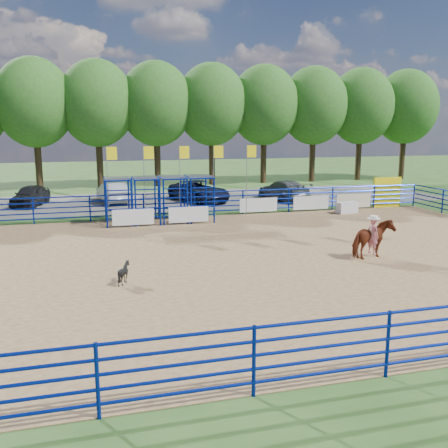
{
  "coord_description": "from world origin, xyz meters",
  "views": [
    {
      "loc": [
        -5.96,
        -18.65,
        5.31
      ],
      "look_at": [
        -0.63,
        1.0,
        1.3
      ],
      "focal_mm": 40.0,
      "sensor_mm": 36.0,
      "label": 1
    }
  ],
  "objects_px": {
    "calf": "(124,273)",
    "car_d": "(283,190)",
    "car_b": "(113,193)",
    "horse_and_rider": "(373,237)",
    "announcer_table": "(347,208)",
    "car_a": "(30,195)",
    "car_c": "(199,191)"
  },
  "relations": [
    {
      "from": "car_b",
      "to": "car_d",
      "type": "xyz_separation_m",
      "value": [
        12.07,
        -1.96,
        0.01
      ]
    },
    {
      "from": "car_b",
      "to": "car_c",
      "type": "relative_size",
      "value": 0.81
    },
    {
      "from": "horse_and_rider",
      "to": "car_c",
      "type": "bearing_deg",
      "value": 101.15
    },
    {
      "from": "calf",
      "to": "car_c",
      "type": "xyz_separation_m",
      "value": [
        6.56,
        17.95,
        0.34
      ]
    },
    {
      "from": "announcer_table",
      "to": "car_d",
      "type": "height_order",
      "value": "car_d"
    },
    {
      "from": "horse_and_rider",
      "to": "car_d",
      "type": "distance_m",
      "value": 16.49
    },
    {
      "from": "horse_and_rider",
      "to": "car_b",
      "type": "distance_m",
      "value": 20.51
    },
    {
      "from": "calf",
      "to": "car_d",
      "type": "relative_size",
      "value": 0.15
    },
    {
      "from": "calf",
      "to": "car_d",
      "type": "height_order",
      "value": "car_d"
    },
    {
      "from": "car_c",
      "to": "horse_and_rider",
      "type": "bearing_deg",
      "value": -101.34
    },
    {
      "from": "calf",
      "to": "car_b",
      "type": "xyz_separation_m",
      "value": [
        0.56,
        18.94,
        0.32
      ]
    },
    {
      "from": "car_a",
      "to": "horse_and_rider",
      "type": "bearing_deg",
      "value": -36.3
    },
    {
      "from": "announcer_table",
      "to": "car_b",
      "type": "relative_size",
      "value": 0.3
    },
    {
      "from": "car_a",
      "to": "car_c",
      "type": "height_order",
      "value": "car_c"
    },
    {
      "from": "car_a",
      "to": "car_b",
      "type": "distance_m",
      "value": 5.43
    },
    {
      "from": "car_d",
      "to": "horse_and_rider",
      "type": "bearing_deg",
      "value": 70.87
    },
    {
      "from": "car_b",
      "to": "horse_and_rider",
      "type": "bearing_deg",
      "value": 106.46
    },
    {
      "from": "horse_and_rider",
      "to": "car_c",
      "type": "height_order",
      "value": "horse_and_rider"
    },
    {
      "from": "announcer_table",
      "to": "car_d",
      "type": "relative_size",
      "value": 0.26
    },
    {
      "from": "horse_and_rider",
      "to": "car_d",
      "type": "relative_size",
      "value": 0.51
    },
    {
      "from": "car_d",
      "to": "announcer_table",
      "type": "bearing_deg",
      "value": 94.97
    },
    {
      "from": "announcer_table",
      "to": "car_c",
      "type": "bearing_deg",
      "value": 136.7
    },
    {
      "from": "car_a",
      "to": "car_d",
      "type": "distance_m",
      "value": 17.61
    },
    {
      "from": "car_b",
      "to": "car_d",
      "type": "relative_size",
      "value": 0.87
    },
    {
      "from": "announcer_table",
      "to": "horse_and_rider",
      "type": "xyz_separation_m",
      "value": [
        -4.34,
        -9.95,
        0.55
      ]
    },
    {
      "from": "car_a",
      "to": "car_b",
      "type": "bearing_deg",
      "value": 14.78
    },
    {
      "from": "announcer_table",
      "to": "horse_and_rider",
      "type": "bearing_deg",
      "value": -113.56
    },
    {
      "from": "announcer_table",
      "to": "car_a",
      "type": "bearing_deg",
      "value": 156.7
    },
    {
      "from": "car_b",
      "to": "car_d",
      "type": "bearing_deg",
      "value": 159.98
    },
    {
      "from": "horse_and_rider",
      "to": "car_d",
      "type": "bearing_deg",
      "value": 80.68
    },
    {
      "from": "horse_and_rider",
      "to": "car_b",
      "type": "height_order",
      "value": "horse_and_rider"
    },
    {
      "from": "announcer_table",
      "to": "car_b",
      "type": "bearing_deg",
      "value": 148.93
    }
  ]
}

